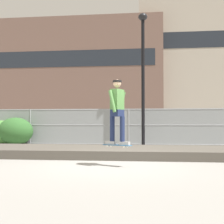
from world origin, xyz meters
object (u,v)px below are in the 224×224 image
skateboard (117,145)px  shrub_center (15,131)px  parked_car_near (81,127)px  shrub_left (2,133)px  street_lamp (143,63)px  skater (117,108)px

skateboard → shrub_center: shrub_center is taller
skateboard → parked_car_near: parked_car_near is taller
shrub_left → parked_car_near: bearing=53.0°
street_lamp → shrub_center: 7.29m
parked_car_near → street_lamp: bearing=-48.5°
skateboard → shrub_center: bearing=130.2°
street_lamp → skater: bearing=-94.9°
skater → parked_car_near: bearing=106.9°
skateboard → skater: 0.99m
skater → street_lamp: street_lamp is taller
skater → shrub_left: skater is taller
skateboard → shrub_left: shrub_left is taller
skater → parked_car_near: size_ratio=0.38×
street_lamp → shrub_left: size_ratio=3.97×
parked_car_near → shrub_left: bearing=-127.0°
skateboard → skater: (0.00, -0.00, 0.99)m
skateboard → street_lamp: size_ratio=0.13×
skater → shrub_left: bearing=133.4°
shrub_center → skater: bearing=-49.8°
skater → shrub_center: bearing=130.2°
skateboard → shrub_center: 9.14m
street_lamp → shrub_center: size_ratio=3.56×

